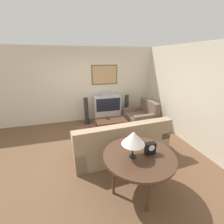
% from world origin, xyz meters
% --- Properties ---
extents(ground_plane, '(12.00, 12.00, 0.00)m').
position_xyz_m(ground_plane, '(0.00, 0.00, 0.00)').
color(ground_plane, brown).
extents(wall_back, '(12.00, 0.10, 2.70)m').
position_xyz_m(wall_back, '(0.01, 2.13, 1.35)').
color(wall_back, beige).
rests_on(wall_back, ground_plane).
extents(wall_right, '(0.06, 12.00, 2.70)m').
position_xyz_m(wall_right, '(2.63, 0.00, 1.35)').
color(wall_right, beige).
rests_on(wall_right, ground_plane).
extents(area_rug, '(2.07, 1.48, 0.01)m').
position_xyz_m(area_rug, '(0.56, 0.79, 0.01)').
color(area_rug, brown).
rests_on(area_rug, ground_plane).
extents(tv, '(0.98, 0.46, 1.08)m').
position_xyz_m(tv, '(0.75, 1.78, 0.51)').
color(tv, '#B7B7BC').
rests_on(tv, ground_plane).
extents(couch, '(2.35, 1.05, 0.96)m').
position_xyz_m(couch, '(0.55, -0.43, 0.34)').
color(couch, '#9E8466').
rests_on(couch, ground_plane).
extents(armchair, '(0.98, 1.05, 0.90)m').
position_xyz_m(armchair, '(1.83, 1.07, 0.29)').
color(armchair, brown).
rests_on(armchair, ground_plane).
extents(coffee_table, '(0.96, 0.57, 0.46)m').
position_xyz_m(coffee_table, '(0.63, 0.79, 0.41)').
color(coffee_table, '#472D1E').
rests_on(coffee_table, ground_plane).
extents(console_table, '(1.22, 1.22, 0.81)m').
position_xyz_m(console_table, '(0.49, -1.56, 0.75)').
color(console_table, '#472D1E').
rests_on(console_table, ground_plane).
extents(table_lamp, '(0.37, 0.37, 0.46)m').
position_xyz_m(table_lamp, '(0.35, -1.58, 1.16)').
color(table_lamp, black).
rests_on(table_lamp, console_table).
extents(mantel_clock, '(0.18, 0.10, 0.21)m').
position_xyz_m(mantel_clock, '(0.67, -1.58, 0.92)').
color(mantel_clock, black).
rests_on(mantel_clock, console_table).
extents(remote, '(0.10, 0.17, 0.02)m').
position_xyz_m(remote, '(0.55, 0.88, 0.47)').
color(remote, black).
rests_on(remote, coffee_table).
extents(speaker_tower_left, '(0.26, 0.26, 0.98)m').
position_xyz_m(speaker_tower_left, '(-0.04, 1.75, 0.46)').
color(speaker_tower_left, black).
rests_on(speaker_tower_left, ground_plane).
extents(speaker_tower_right, '(0.26, 0.26, 0.98)m').
position_xyz_m(speaker_tower_right, '(1.53, 1.75, 0.46)').
color(speaker_tower_right, black).
rests_on(speaker_tower_right, ground_plane).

